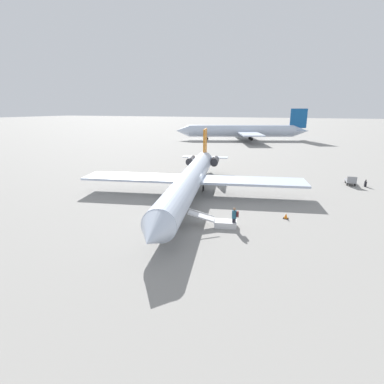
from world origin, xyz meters
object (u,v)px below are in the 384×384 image
Objects in this scene: passenger at (235,216)px; boarding_stairs at (220,222)px; luggage_cart at (351,181)px; suitcase at (365,184)px; airplane_main at (192,178)px; airplane_taxiing_distant at (243,131)px.

boarding_stairs is at bearing -9.92° from passenger.
passenger is 22.08m from luggage_cart.
suitcase is (0.48, 1.62, -0.13)m from luggage_cart.
airplane_main reaches higher than suitcase.
airplane_taxiing_distant is 71.12m from passenger.
airplane_taxiing_distant is (-61.84, -7.62, 0.86)m from airplane_main.
passenger is at bearing -29.88° from luggage_cart.
passenger is 1.98× the size of suitcase.
airplane_main reaches higher than passenger.
luggage_cart is at bearing -133.11° from boarding_stairs.
luggage_cart is (-19.60, 11.42, 0.09)m from boarding_stairs.
passenger is (69.62, 14.41, -1.78)m from airplane_taxiing_distant.
luggage_cart is (-19.54, 10.28, -0.54)m from passenger.
luggage_cart reaches higher than suitcase.
boarding_stairs is at bearing -34.29° from suitcase.
boarding_stairs is (69.68, 13.27, -2.42)m from airplane_taxiing_distant.
boarding_stairs is 23.14m from suitcase.
airplane_taxiing_distant is at bearing 174.14° from airplane_main.
airplane_main is at bearing -67.05° from boarding_stairs.
boarding_stairs is 4.70× the size of suitcase.
airplane_taxiing_distant is 70.97m from boarding_stairs.
boarding_stairs is 22.68m from luggage_cart.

